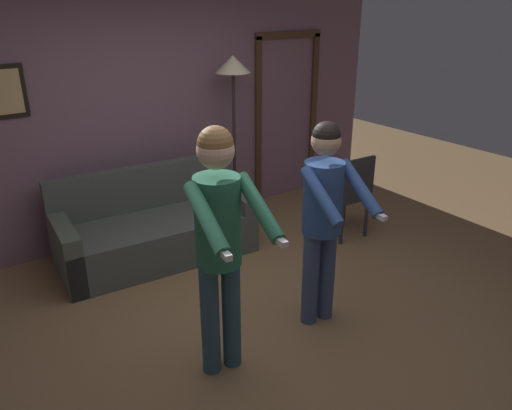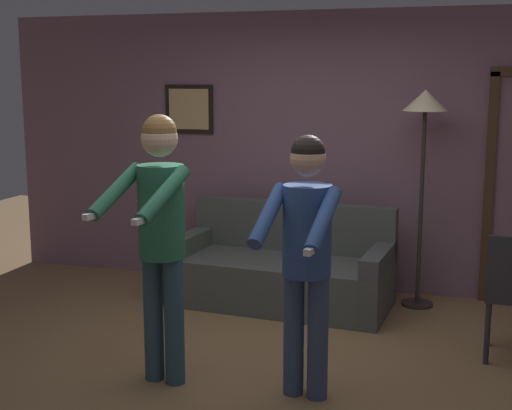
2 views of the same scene
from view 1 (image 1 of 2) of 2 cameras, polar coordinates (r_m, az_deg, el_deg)
The scene contains 7 objects.
ground_plane at distance 4.22m, azimuth 0.53°, elevation -12.96°, with size 12.00×12.00×0.00m, color olive.
back_wall_assembly at distance 5.48m, azimuth -12.99°, elevation 9.91°, with size 6.40×0.10×2.60m.
couch at distance 5.15m, azimuth -11.51°, elevation -2.88°, with size 1.96×1.00×0.87m.
torchiere_lamp at distance 5.53m, azimuth -2.62°, elevation 13.96°, with size 0.38×0.38×1.89m.
person_standing_left at distance 3.18m, azimuth -4.21°, elevation -3.14°, with size 0.50×0.73×1.77m.
person_standing_right at distance 3.78m, azimuth 7.75°, elevation -0.41°, with size 0.48×0.66×1.65m.
dining_chair_distant at distance 5.43m, azimuth 10.72°, elevation 1.44°, with size 0.44×0.44×0.93m.
Camera 1 is at (-2.03, -2.77, 2.47)m, focal length 35.00 mm.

